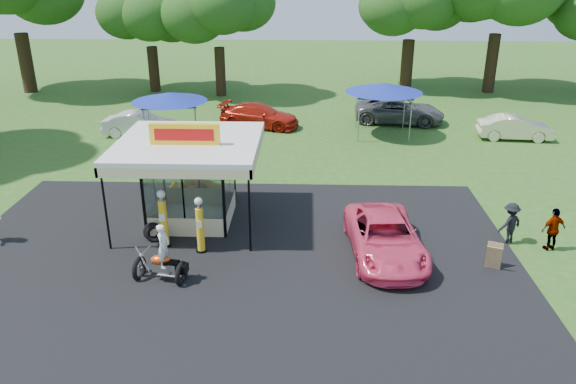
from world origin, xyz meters
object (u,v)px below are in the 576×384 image
gas_station_kiosk (191,179)px  pink_sedan (385,237)px  bg_car_e (515,128)px  gas_pump_right (200,226)px  tent_west (169,97)px  tent_east (384,88)px  a_frame_sign (494,257)px  kiosk_car (203,189)px  bg_car_b (259,116)px  spectator_east_b (553,229)px  spectator_east_a (510,223)px  bg_car_d (399,111)px  motorcycle (163,258)px  bg_car_a (140,124)px  gas_pump_left (163,220)px

gas_station_kiosk → pink_sedan: 7.86m
bg_car_e → gas_pump_right: bearing=136.5°
tent_west → tent_east: (12.13, 2.00, 0.19)m
gas_pump_right → a_frame_sign: gas_pump_right is taller
gas_pump_right → tent_west: tent_west is taller
kiosk_car → bg_car_b: bg_car_b is taller
gas_station_kiosk → spectator_east_b: 13.59m
a_frame_sign → spectator_east_a: size_ratio=0.58×
bg_car_d → bg_car_e: size_ratio=1.34×
spectator_east_a → motorcycle: bearing=-14.9°
pink_sedan → tent_east: 15.13m
bg_car_a → pink_sedan: bearing=-136.0°
gas_pump_right → pink_sedan: 6.54m
gas_pump_left → spectator_east_a: size_ratio=1.42×
a_frame_sign → bg_car_d: 18.57m
gas_station_kiosk → bg_car_e: 20.36m
gas_pump_right → kiosk_car: 4.92m
a_frame_sign → bg_car_b: size_ratio=0.18×
gas_station_kiosk → pink_sedan: bearing=-19.9°
bg_car_e → spectator_east_a: bearing=165.3°
gas_pump_right → motorcycle: 2.17m
spectator_east_b → bg_car_a: size_ratio=0.37×
gas_station_kiosk → tent_west: gas_station_kiosk is taller
a_frame_sign → bg_car_d: bg_car_d is taller
bg_car_e → tent_west: 19.95m
a_frame_sign → bg_car_d: (-0.46, 18.57, 0.32)m
tent_east → tent_west: bearing=-170.6°
pink_sedan → tent_west: bearing=125.1°
gas_pump_left → gas_pump_right: gas_pump_left is taller
bg_car_a → bg_car_b: bearing=-70.2°
spectator_east_b → bg_car_e: 14.05m
a_frame_sign → tent_east: (-1.93, 15.70, 2.37)m
bg_car_b → tent_east: size_ratio=1.11×
spectator_east_a → gas_pump_right: bearing=-23.5°
bg_car_b → bg_car_e: bg_car_b is taller
gas_pump_right → tent_east: size_ratio=0.48×
spectator_east_a → spectator_east_b: size_ratio=0.97×
gas_pump_left → pink_sedan: size_ratio=0.43×
gas_pump_right → tent_west: (-3.95, 12.86, 1.63)m
gas_station_kiosk → bg_car_a: bearing=114.9°
bg_car_a → bg_car_b: (6.90, 2.18, 0.01)m
a_frame_sign → bg_car_d: bearing=112.8°
motorcycle → tent_west: tent_west is taller
gas_station_kiosk → bg_car_b: bearing=83.6°
bg_car_a → bg_car_e: bg_car_a is taller
pink_sedan → bg_car_b: (-5.79, 16.41, 0.01)m
bg_car_e → tent_west: tent_west is taller
gas_pump_left → gas_pump_right: bearing=-15.3°
a_frame_sign → kiosk_car: (-10.90, 5.67, 0.02)m
kiosk_car → a_frame_sign: bearing=-117.5°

